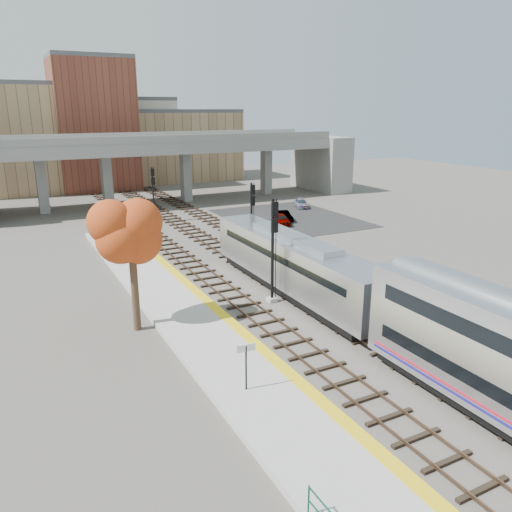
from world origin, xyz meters
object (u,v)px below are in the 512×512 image
signal_mast_far (153,196)px  car_b (284,216)px  signal_mast_mid (252,220)px  car_c (301,203)px  locomotive (293,263)px  signal_mast_near (273,252)px  tree (131,232)px  car_a (281,219)px

signal_mast_far → car_b: bearing=-25.6°
signal_mast_mid → car_c: size_ratio=1.73×
signal_mast_mid → car_c: signal_mast_mid is taller
locomotive → signal_mast_near: bearing=-159.4°
signal_mast_near → car_c: 34.27m
tree → car_a: bearing=42.9°
signal_mast_mid → signal_mast_near: bearing=-110.1°
signal_mast_mid → signal_mast_far: size_ratio=1.02×
tree → car_c: size_ratio=2.17×
car_c → signal_mast_far: bearing=-160.9°
signal_mast_far → car_a: (12.38, -8.11, -2.35)m
car_c → signal_mast_mid: bearing=-113.2°
tree → signal_mast_far: bearing=71.7°
signal_mast_far → car_b: 15.31m
signal_mast_mid → car_b: signal_mast_mid is taller
signal_mast_near → car_c: (19.89, 27.75, -3.00)m
signal_mast_near → signal_mast_far: (0.00, 28.23, -0.57)m
tree → car_c: (29.29, 27.89, -5.45)m
tree → car_a: (21.78, 20.26, -5.37)m
tree → locomotive: bearing=4.6°
locomotive → car_c: locomotive is taller
car_a → car_b: 2.02m
car_a → car_c: (7.51, 7.63, -0.07)m
signal_mast_near → car_b: size_ratio=2.03×
locomotive → signal_mast_far: bearing=94.4°
signal_mast_near → signal_mast_far: 28.23m
car_b → car_c: (6.25, 6.05, -0.04)m
signal_mast_far → car_b: size_ratio=1.79×
locomotive → tree: tree is taller
locomotive → signal_mast_mid: bearing=79.1°
signal_mast_mid → car_c: bearing=46.3°
signal_mast_mid → car_c: 23.01m
locomotive → car_a: 21.95m
signal_mast_near → car_a: (12.38, 20.12, -2.92)m
locomotive → car_b: bearing=61.1°
tree → car_a: 30.22m
signal_mast_mid → car_a: 12.41m
signal_mast_mid → car_c: (15.79, 16.54, -2.53)m
car_c → tree: bearing=-116.0°
signal_mast_mid → signal_mast_far: 17.51m
signal_mast_far → car_a: signal_mast_far is taller
signal_mast_near → signal_mast_mid: (4.10, 11.21, -0.46)m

